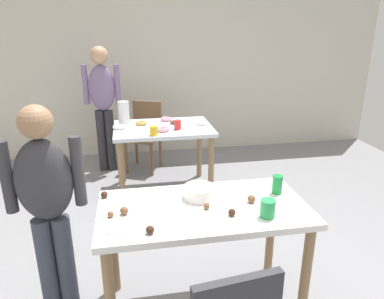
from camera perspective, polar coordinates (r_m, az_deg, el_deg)
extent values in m
cube|color=beige|center=(5.15, -4.60, 13.81)|extent=(6.40, 0.10, 2.60)
cube|color=white|center=(2.19, 1.84, -9.53)|extent=(1.26, 0.66, 0.04)
cylinder|color=olive|center=(2.37, 17.70, -18.99)|extent=(0.06, 0.06, 0.71)
cylinder|color=olive|center=(2.59, -12.51, -14.86)|extent=(0.06, 0.06, 0.71)
cylinder|color=olive|center=(2.76, 12.53, -12.46)|extent=(0.06, 0.06, 0.71)
cube|color=silver|center=(3.87, -4.65, 3.39)|extent=(1.05, 0.75, 0.04)
cylinder|color=olive|center=(3.68, -11.24, -3.97)|extent=(0.06, 0.06, 0.71)
cylinder|color=olive|center=(3.77, 3.07, -3.05)|extent=(0.06, 0.06, 0.71)
cylinder|color=olive|center=(4.28, -11.18, -0.66)|extent=(0.06, 0.06, 0.71)
cylinder|color=olive|center=(4.35, 1.17, 0.08)|extent=(0.06, 0.06, 0.71)
cube|color=brown|center=(4.58, -7.86, 1.86)|extent=(0.53, 0.53, 0.04)
cube|color=brown|center=(4.68, -7.18, 5.19)|extent=(0.36, 0.19, 0.42)
cylinder|color=brown|center=(4.44, -6.49, -1.71)|extent=(0.04, 0.04, 0.41)
cylinder|color=brown|center=(4.57, -10.50, -1.32)|extent=(0.04, 0.04, 0.41)
cylinder|color=brown|center=(4.74, -5.07, -0.28)|extent=(0.04, 0.04, 0.41)
cylinder|color=brown|center=(4.86, -8.87, 0.05)|extent=(0.04, 0.04, 0.41)
cylinder|color=#383D4C|center=(2.50, -22.10, -17.35)|extent=(0.11, 0.11, 0.70)
cylinder|color=#383D4C|center=(2.49, -19.49, -17.24)|extent=(0.11, 0.11, 0.70)
ellipsoid|color=#333338|center=(2.21, -22.64, -4.57)|extent=(0.33, 0.22, 0.50)
sphere|color=#997051|center=(2.10, -23.83, 4.06)|extent=(0.19, 0.19, 0.19)
cylinder|color=#333338|center=(2.23, -27.58, -4.01)|extent=(0.07, 0.07, 0.42)
cylinder|color=#333338|center=(2.17, -17.81, -3.31)|extent=(0.07, 0.07, 0.42)
cylinder|color=#28282D|center=(4.67, -12.93, 1.42)|extent=(0.11, 0.11, 0.79)
cylinder|color=#28282D|center=(4.68, -14.26, 1.38)|extent=(0.11, 0.11, 0.79)
ellipsoid|color=slate|center=(4.52, -14.27, 9.55)|extent=(0.34, 0.23, 0.56)
sphere|color=tan|center=(4.47, -14.68, 14.42)|extent=(0.21, 0.21, 0.21)
cylinder|color=slate|center=(4.49, -11.88, 10.20)|extent=(0.08, 0.08, 0.47)
cylinder|color=slate|center=(4.55, -16.71, 9.92)|extent=(0.08, 0.08, 0.47)
cylinder|color=white|center=(2.26, 1.14, -6.85)|extent=(0.20, 0.20, 0.08)
cylinder|color=#198438|center=(2.38, 13.51, -5.48)|extent=(0.07, 0.07, 0.12)
cube|color=silver|center=(1.97, -11.91, -12.92)|extent=(0.17, 0.02, 0.01)
cylinder|color=green|center=(2.09, 12.05, -9.23)|extent=(0.09, 0.09, 0.11)
sphere|color=#3D2319|center=(1.92, -6.75, -12.67)|extent=(0.05, 0.05, 0.05)
sphere|color=brown|center=(2.12, -10.82, -9.60)|extent=(0.05, 0.05, 0.05)
sphere|color=#3D2319|center=(2.09, 6.41, -9.98)|extent=(0.04, 0.04, 0.04)
sphere|color=brown|center=(2.15, 2.36, -9.07)|extent=(0.04, 0.04, 0.04)
sphere|color=brown|center=(2.24, 9.51, -7.81)|extent=(0.05, 0.05, 0.05)
sphere|color=brown|center=(2.44, 0.20, -5.27)|extent=(0.05, 0.05, 0.05)
sphere|color=brown|center=(2.11, -12.93, -10.07)|extent=(0.04, 0.04, 0.04)
sphere|color=#3D2319|center=(2.34, -13.88, -7.03)|extent=(0.04, 0.04, 0.04)
cylinder|color=white|center=(3.98, -10.89, 5.76)|extent=(0.12, 0.12, 0.26)
cylinder|color=yellow|center=(3.56, -6.14, 3.02)|extent=(0.08, 0.08, 0.09)
cylinder|color=red|center=(3.74, -2.32, 3.98)|extent=(0.07, 0.07, 0.10)
torus|color=brown|center=(3.97, -2.74, 4.37)|extent=(0.11, 0.11, 0.03)
torus|color=white|center=(3.85, -11.62, 3.58)|extent=(0.14, 0.14, 0.04)
torus|color=pink|center=(4.11, -4.16, 4.89)|extent=(0.13, 0.13, 0.04)
torus|color=white|center=(3.93, 1.50, 4.24)|extent=(0.11, 0.11, 0.03)
torus|color=gold|center=(3.96, -8.13, 4.21)|extent=(0.13, 0.13, 0.04)
torus|color=pink|center=(3.70, -4.69, 3.25)|extent=(0.14, 0.14, 0.04)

